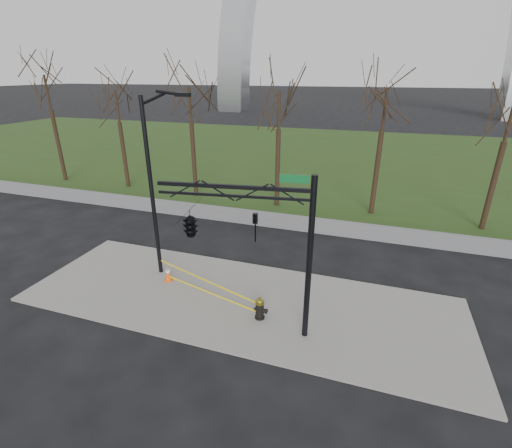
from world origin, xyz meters
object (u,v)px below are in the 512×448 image
(street_light, at_px, (154,178))
(fire_hydrant, at_px, (260,309))
(traffic_cone, at_px, (168,274))
(traffic_signal_mast, at_px, (212,225))

(street_light, bearing_deg, fire_hydrant, -12.47)
(fire_hydrant, bearing_deg, traffic_cone, 173.27)
(fire_hydrant, xyz_separation_m, street_light, (-5.30, 1.83, 4.16))
(traffic_cone, height_order, street_light, street_light)
(street_light, distance_m, traffic_signal_mast, 4.78)
(fire_hydrant, distance_m, traffic_signal_mast, 3.97)
(fire_hydrant, distance_m, traffic_cone, 4.93)
(fire_hydrant, xyz_separation_m, traffic_cone, (-4.76, 1.28, -0.10))
(traffic_cone, xyz_separation_m, street_light, (-0.54, 0.55, 4.26))
(street_light, bearing_deg, traffic_cone, -39.08)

